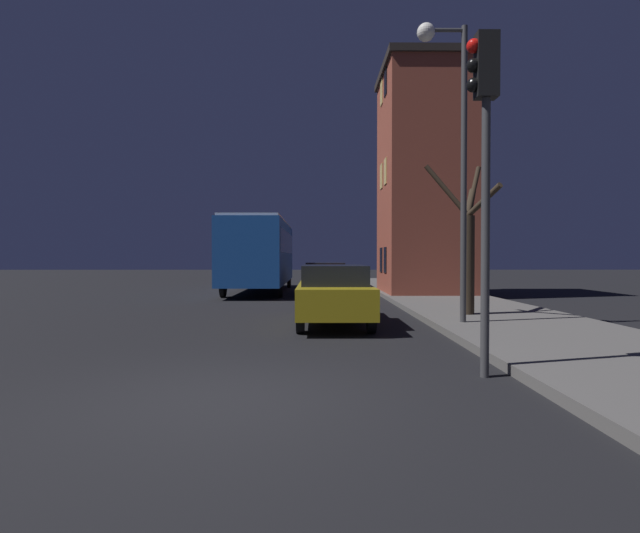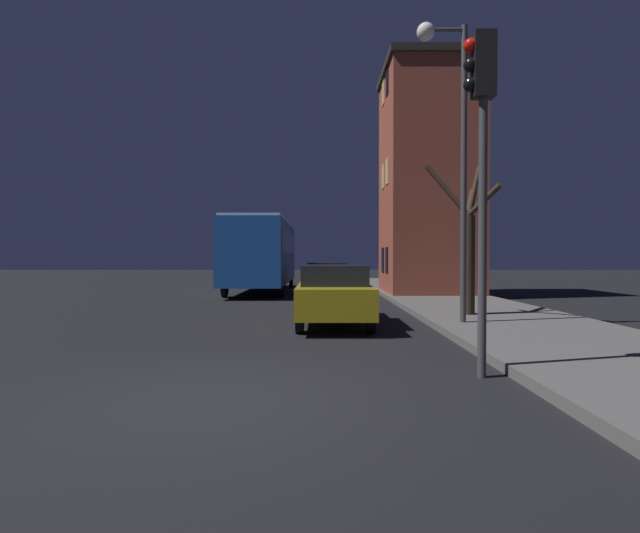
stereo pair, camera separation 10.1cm
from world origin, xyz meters
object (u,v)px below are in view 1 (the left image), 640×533
(traffic_light, at_px, (484,133))
(streetlamp, at_px, (450,121))
(bare_tree, at_px, (468,244))
(car_mid_lane, at_px, (325,278))
(car_near_lane, at_px, (334,293))
(bus, at_px, (261,250))

(traffic_light, bearing_deg, streetlamp, 80.43)
(traffic_light, height_order, bare_tree, traffic_light)
(streetlamp, height_order, car_mid_lane, streetlamp)
(traffic_light, relative_size, car_mid_lane, 1.12)
(car_near_lane, relative_size, car_mid_lane, 1.08)
(traffic_light, distance_m, bus, 17.89)
(bare_tree, height_order, car_mid_lane, bare_tree)
(bus, xyz_separation_m, car_mid_lane, (3.08, -2.00, -1.26))
(traffic_light, distance_m, car_mid_lane, 15.47)
(streetlamp, relative_size, traffic_light, 1.45)
(streetlamp, bearing_deg, bus, 115.12)
(streetlamp, relative_size, car_mid_lane, 1.63)
(bare_tree, relative_size, bus, 0.40)
(streetlamp, height_order, bare_tree, streetlamp)
(car_near_lane, bearing_deg, car_mid_lane, 90.27)
(streetlamp, bearing_deg, bare_tree, 60.73)
(car_near_lane, distance_m, car_mid_lane, 9.64)
(bare_tree, xyz_separation_m, car_mid_lane, (-3.69, 8.72, -1.25))
(streetlamp, bearing_deg, car_mid_lane, 104.76)
(streetlamp, bearing_deg, traffic_light, -99.57)
(bare_tree, height_order, car_near_lane, bare_tree)
(bare_tree, bearing_deg, streetlamp, -119.27)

